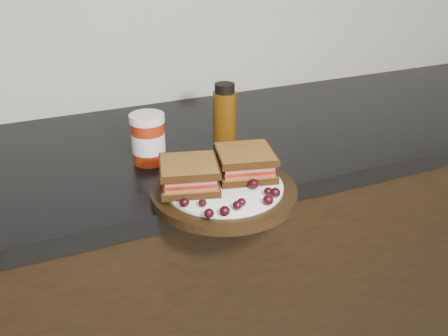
{
  "coord_description": "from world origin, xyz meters",
  "views": [
    {
      "loc": [
        -0.2,
        0.65,
        1.37
      ],
      "look_at": [
        0.14,
        1.42,
        0.96
      ],
      "focal_mm": 40.0,
      "sensor_mm": 36.0,
      "label": 1
    }
  ],
  "objects_px": {
    "condiment_jar": "(148,139)",
    "oil_bottle": "(225,116)",
    "sandwich_left": "(189,175)",
    "plate": "(224,192)"
  },
  "relations": [
    {
      "from": "condiment_jar",
      "to": "oil_bottle",
      "type": "bearing_deg",
      "value": 4.24
    },
    {
      "from": "condiment_jar",
      "to": "oil_bottle",
      "type": "relative_size",
      "value": 0.73
    },
    {
      "from": "sandwich_left",
      "to": "condiment_jar",
      "type": "relative_size",
      "value": 0.98
    },
    {
      "from": "condiment_jar",
      "to": "plate",
      "type": "bearing_deg",
      "value": -67.0
    },
    {
      "from": "oil_bottle",
      "to": "condiment_jar",
      "type": "bearing_deg",
      "value": -175.76
    },
    {
      "from": "sandwich_left",
      "to": "oil_bottle",
      "type": "distance_m",
      "value": 0.26
    },
    {
      "from": "plate",
      "to": "sandwich_left",
      "type": "relative_size",
      "value": 2.59
    },
    {
      "from": "plate",
      "to": "oil_bottle",
      "type": "xyz_separation_m",
      "value": [
        0.1,
        0.22,
        0.07
      ]
    },
    {
      "from": "plate",
      "to": "condiment_jar",
      "type": "bearing_deg",
      "value": 113.0
    },
    {
      "from": "plate",
      "to": "sandwich_left",
      "type": "bearing_deg",
      "value": 161.13
    }
  ]
}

